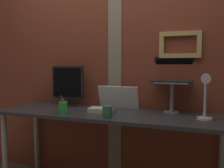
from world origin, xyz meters
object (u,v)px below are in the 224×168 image
(laptop, at_px, (173,74))
(desk_lamp, at_px, (205,92))
(monitor, at_px, (68,84))
(pen_cup, at_px, (63,108))
(coffee_mug, at_px, (108,112))
(whiteboard_panel, at_px, (118,97))

(laptop, height_order, desk_lamp, laptop)
(monitor, distance_m, laptop, 1.06)
(monitor, xyz_separation_m, laptop, (1.05, 0.07, 0.12))
(laptop, bearing_deg, pen_cup, -152.78)
(desk_lamp, bearing_deg, pen_cup, -172.73)
(laptop, bearing_deg, coffee_mug, -135.70)
(desk_lamp, bearing_deg, coffee_mug, -168.72)
(whiteboard_panel, xyz_separation_m, coffee_mug, (0.05, -0.42, -0.06))
(whiteboard_panel, xyz_separation_m, pen_cup, (-0.37, -0.42, -0.06))
(whiteboard_panel, relative_size, coffee_mug, 3.36)
(desk_lamp, bearing_deg, monitor, 170.02)
(laptop, height_order, pen_cup, laptop)
(monitor, height_order, whiteboard_panel, monitor)
(whiteboard_panel, bearing_deg, laptop, 4.40)
(laptop, distance_m, coffee_mug, 0.71)
(whiteboard_panel, relative_size, desk_lamp, 1.09)
(laptop, distance_m, whiteboard_panel, 0.57)
(pen_cup, xyz_separation_m, coffee_mug, (0.42, -0.00, -0.00))
(desk_lamp, bearing_deg, whiteboard_panel, 161.34)
(desk_lamp, relative_size, pen_cup, 2.21)
(monitor, xyz_separation_m, pen_cup, (0.17, -0.38, -0.17))
(laptop, distance_m, pen_cup, 1.04)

